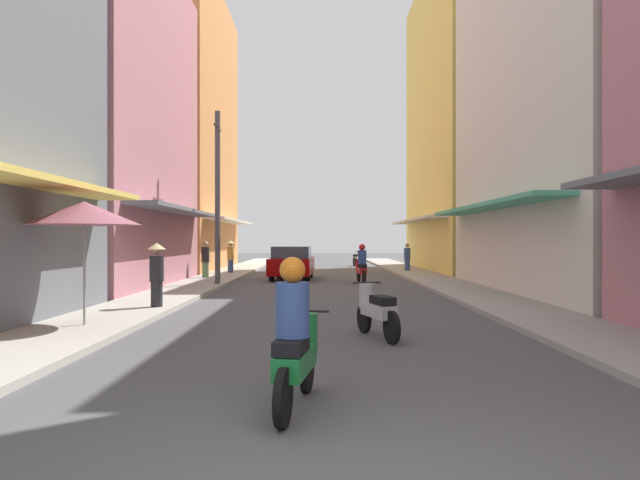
{
  "coord_description": "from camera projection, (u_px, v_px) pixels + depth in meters",
  "views": [
    {
      "loc": [
        -0.11,
        -3.47,
        1.75
      ],
      "look_at": [
        -0.17,
        14.5,
        1.74
      ],
      "focal_mm": 32.07,
      "sensor_mm": 36.0,
      "label": 1
    }
  ],
  "objects": [
    {
      "name": "pedestrian_crossing",
      "position": [
        207.0,
        261.0,
        24.57
      ],
      "size": [
        0.34,
        0.34,
        1.68
      ],
      "color": "#598C59",
      "rests_on": "ground"
    },
    {
      "name": "parked_car",
      "position": [
        294.0,
        262.0,
        25.14
      ],
      "size": [
        1.92,
        4.17,
        1.45
      ],
      "color": "#8C0000",
      "rests_on": "ground"
    },
    {
      "name": "sidewalk_left",
      "position": [
        206.0,
        282.0,
        22.49
      ],
      "size": [
        2.06,
        54.01,
        0.12
      ],
      "primitive_type": "cube",
      "color": "#ADA89E",
      "rests_on": "ground"
    },
    {
      "name": "sidewalk_right",
      "position": [
        443.0,
        282.0,
        22.46
      ],
      "size": [
        2.06,
        54.01,
        0.12
      ],
      "primitive_type": "cube",
      "color": "#9E9991",
      "rests_on": "ground"
    },
    {
      "name": "vendor_umbrella",
      "position": [
        86.0,
        213.0,
        10.95
      ],
      "size": [
        2.14,
        2.14,
        2.48
      ],
      "color": "#99999E",
      "rests_on": "ground"
    },
    {
      "name": "pedestrian_midway",
      "position": [
        232.0,
        255.0,
        28.33
      ],
      "size": [
        0.44,
        0.44,
        1.72
      ],
      "color": "#334C8C",
      "rests_on": "ground"
    },
    {
      "name": "motorbike_green",
      "position": [
        298.0,
        341.0,
        5.9
      ],
      "size": [
        0.58,
        1.8,
        1.58
      ],
      "color": "black",
      "rests_on": "ground"
    },
    {
      "name": "pedestrian_far",
      "position": [
        159.0,
        273.0,
        13.87
      ],
      "size": [
        0.44,
        0.44,
        1.67
      ],
      "color": "#262628",
      "rests_on": "ground"
    },
    {
      "name": "motorbike_red",
      "position": [
        363.0,
        265.0,
        23.01
      ],
      "size": [
        0.55,
        1.81,
        1.58
      ],
      "color": "black",
      "rests_on": "ground"
    },
    {
      "name": "pedestrian_foreground",
      "position": [
        409.0,
        258.0,
        29.99
      ],
      "size": [
        0.34,
        0.34,
        1.56
      ],
      "color": "#334C8C",
      "rests_on": "ground"
    },
    {
      "name": "building_right_far",
      "position": [
        481.0,
        121.0,
        31.63
      ],
      "size": [
        7.05,
        13.31,
        16.62
      ],
      "color": "#EFD159",
      "rests_on": "ground"
    },
    {
      "name": "utility_pole",
      "position": [
        219.0,
        197.0,
        21.06
      ],
      "size": [
        0.2,
        1.2,
        6.49
      ],
      "color": "#4C4C4F",
      "rests_on": "ground"
    },
    {
      "name": "motorbike_white",
      "position": [
        359.0,
        258.0,
        37.98
      ],
      "size": [
        0.78,
        1.73,
        0.96
      ],
      "color": "black",
      "rests_on": "ground"
    },
    {
      "name": "ground_plane",
      "position": [
        325.0,
        284.0,
        22.47
      ],
      "size": [
        101.21,
        101.21,
        0.0
      ],
      "primitive_type": "plane",
      "color": "#4C4C4F"
    },
    {
      "name": "building_left_far",
      "position": [
        172.0,
        132.0,
        32.67
      ],
      "size": [
        7.05,
        12.27,
        15.81
      ],
      "color": "#D88C4C",
      "rests_on": "ground"
    },
    {
      "name": "motorbike_silver",
      "position": [
        378.0,
        309.0,
        10.19
      ],
      "size": [
        0.72,
        1.75,
        0.96
      ],
      "color": "black",
      "rests_on": "ground"
    },
    {
      "name": "building_right_mid",
      "position": [
        597.0,
        92.0,
        18.25
      ],
      "size": [
        7.05,
        12.28,
        12.93
      ],
      "color": "silver",
      "rests_on": "ground"
    },
    {
      "name": "building_left_mid",
      "position": [
        86.0,
        121.0,
        20.75
      ],
      "size": [
        7.05,
        10.52,
        12.18
      ],
      "color": "#B7727F",
      "rests_on": "ground"
    }
  ]
}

